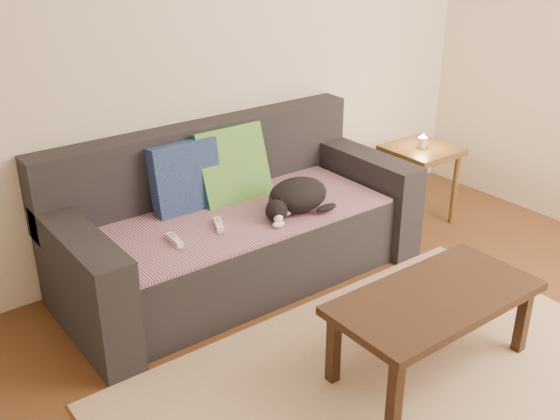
{
  "coord_description": "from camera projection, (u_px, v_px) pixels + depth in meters",
  "views": [
    {
      "loc": [
        -1.87,
        -1.33,
        2.01
      ],
      "look_at": [
        0.05,
        1.2,
        0.55
      ],
      "focal_mm": 42.0,
      "sensor_mm": 36.0,
      "label": 1
    }
  ],
  "objects": [
    {
      "name": "ground",
      "position": [
        438.0,
        420.0,
        2.83
      ],
      "size": [
        4.5,
        4.5,
        0.0
      ],
      "primitive_type": "plane",
      "color": "brown",
      "rests_on": "ground"
    },
    {
      "name": "back_wall",
      "position": [
        189.0,
        47.0,
        3.74
      ],
      "size": [
        4.5,
        0.04,
        2.6
      ],
      "primitive_type": "cube",
      "color": "beige",
      "rests_on": "ground"
    },
    {
      "name": "sofa",
      "position": [
        235.0,
        228.0,
        3.84
      ],
      "size": [
        2.1,
        0.94,
        0.87
      ],
      "color": "#232328",
      "rests_on": "ground"
    },
    {
      "name": "throw_blanket",
      "position": [
        243.0,
        215.0,
        3.72
      ],
      "size": [
        1.66,
        0.74,
        0.02
      ],
      "primitive_type": "cube",
      "color": "#3F294D",
      "rests_on": "sofa"
    },
    {
      "name": "cushion_navy",
      "position": [
        185.0,
        177.0,
        3.71
      ],
      "size": [
        0.4,
        0.16,
        0.41
      ],
      "primitive_type": "cube",
      "rotation": [
        -0.14,
        0.0,
        0.0
      ],
      "color": "#0F2143",
      "rests_on": "throw_blanket"
    },
    {
      "name": "cushion_green",
      "position": [
        231.0,
        166.0,
        3.88
      ],
      "size": [
        0.45,
        0.25,
        0.46
      ],
      "primitive_type": "cube",
      "rotation": [
        -0.31,
        0.0,
        0.0
      ],
      "color": "#0C4F44",
      "rests_on": "throw_blanket"
    },
    {
      "name": "cat",
      "position": [
        296.0,
        197.0,
        3.71
      ],
      "size": [
        0.49,
        0.38,
        0.19
      ],
      "rotation": [
        0.0,
        0.0,
        -0.35
      ],
      "color": "black",
      "rests_on": "throw_blanket"
    },
    {
      "name": "wii_remote_a",
      "position": [
        175.0,
        240.0,
        3.39
      ],
      "size": [
        0.05,
        0.15,
        0.03
      ],
      "primitive_type": "cube",
      "rotation": [
        0.0,
        0.0,
        1.49
      ],
      "color": "white",
      "rests_on": "throw_blanket"
    },
    {
      "name": "wii_remote_b",
      "position": [
        219.0,
        225.0,
        3.55
      ],
      "size": [
        0.09,
        0.15,
        0.03
      ],
      "primitive_type": "cube",
      "rotation": [
        0.0,
        0.0,
        1.16
      ],
      "color": "white",
      "rests_on": "throw_blanket"
    },
    {
      "name": "side_table",
      "position": [
        421.0,
        161.0,
        4.47
      ],
      "size": [
        0.44,
        0.44,
        0.55
      ],
      "color": "brown",
      "rests_on": "ground"
    },
    {
      "name": "candle",
      "position": [
        423.0,
        142.0,
        4.42
      ],
      "size": [
        0.06,
        0.06,
        0.09
      ],
      "color": "beige",
      "rests_on": "side_table"
    },
    {
      "name": "rug",
      "position": [
        412.0,
        400.0,
        2.94
      ],
      "size": [
        2.5,
        1.8,
        0.01
      ],
      "primitive_type": "cube",
      "color": "tan",
      "rests_on": "ground"
    },
    {
      "name": "coffee_table",
      "position": [
        435.0,
        304.0,
        3.02
      ],
      "size": [
        1.01,
        0.51,
        0.41
      ],
      "color": "black",
      "rests_on": "rug"
    }
  ]
}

